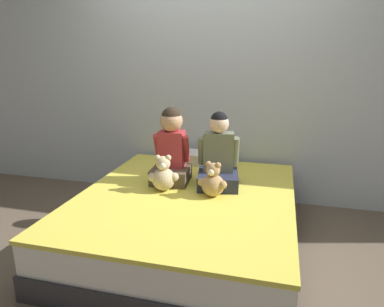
{
  "coord_description": "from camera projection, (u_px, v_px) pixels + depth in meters",
  "views": [
    {
      "loc": [
        0.67,
        -2.39,
        1.46
      ],
      "look_at": [
        0.0,
        0.17,
        0.7
      ],
      "focal_mm": 32.0,
      "sensor_mm": 36.0,
      "label": 1
    }
  ],
  "objects": [
    {
      "name": "bed",
      "position": [
        187.0,
        218.0,
        2.73
      ],
      "size": [
        1.65,
        1.91,
        0.42
      ],
      "color": "#2D2D33",
      "rests_on": "ground_plane"
    },
    {
      "name": "teddy_bear_held_by_left_child",
      "position": [
        163.0,
        176.0,
        2.71
      ],
      "size": [
        0.24,
        0.19,
        0.29
      ],
      "rotation": [
        0.0,
        0.0,
        0.27
      ],
      "color": "#D1B78E",
      "rests_on": "bed"
    },
    {
      "name": "teddy_bear_held_by_right_child",
      "position": [
        213.0,
        182.0,
        2.6
      ],
      "size": [
        0.23,
        0.17,
        0.28
      ],
      "rotation": [
        0.0,
        0.0,
        -0.13
      ],
      "color": "tan",
      "rests_on": "bed"
    },
    {
      "name": "child_on_left",
      "position": [
        171.0,
        148.0,
        2.87
      ],
      "size": [
        0.33,
        0.32,
        0.63
      ],
      "rotation": [
        0.0,
        0.0,
        0.06
      ],
      "color": "brown",
      "rests_on": "bed"
    },
    {
      "name": "child_on_right",
      "position": [
        218.0,
        157.0,
        2.79
      ],
      "size": [
        0.38,
        0.39,
        0.61
      ],
      "rotation": [
        0.0,
        0.0,
        0.17
      ],
      "color": "#282D47",
      "rests_on": "bed"
    },
    {
      "name": "ground_plane",
      "position": [
        187.0,
        241.0,
        2.79
      ],
      "size": [
        14.0,
        14.0,
        0.0
      ],
      "primitive_type": "plane",
      "color": "brown"
    },
    {
      "name": "pillow_at_headboard",
      "position": [
        208.0,
        158.0,
        3.4
      ],
      "size": [
        0.55,
        0.26,
        0.11
      ],
      "color": "silver",
      "rests_on": "bed"
    },
    {
      "name": "wall_behind_bed",
      "position": [
        214.0,
        77.0,
        3.41
      ],
      "size": [
        8.0,
        0.06,
        2.5
      ],
      "color": "silver",
      "rests_on": "ground_plane"
    }
  ]
}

